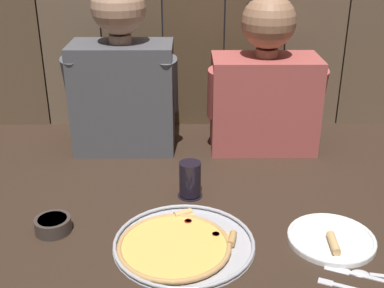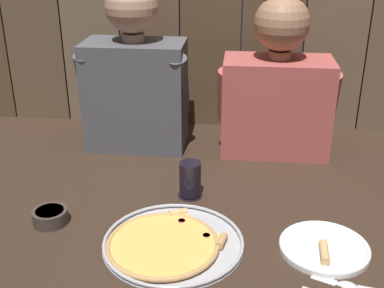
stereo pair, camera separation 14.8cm
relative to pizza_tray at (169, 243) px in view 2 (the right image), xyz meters
name	(u,v)px [view 2 (the right image)]	position (x,y,z in m)	size (l,w,h in m)	color
ground_plane	(192,213)	(0.04, 0.17, -0.01)	(3.20, 3.20, 0.00)	#332319
pizza_tray	(169,243)	(0.00, 0.00, 0.00)	(0.38, 0.38, 0.03)	#B2B2B7
dinner_plate	(324,247)	(0.41, 0.02, 0.00)	(0.24, 0.24, 0.03)	white
drinking_glass	(190,180)	(0.03, 0.27, 0.05)	(0.08, 0.08, 0.12)	black
dipping_bowl	(50,216)	(-0.35, 0.08, 0.01)	(0.10, 0.10, 0.04)	#3D332D
table_knife	(343,285)	(0.43, -0.12, -0.01)	(0.15, 0.08, 0.01)	silver
table_spoon	(358,286)	(0.47, -0.12, -0.01)	(0.14, 0.05, 0.01)	silver
diner_left	(135,71)	(-0.22, 0.65, 0.28)	(0.40, 0.22, 0.63)	#4C4C51
diner_right	(278,82)	(0.30, 0.65, 0.26)	(0.42, 0.21, 0.58)	#AD4C47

